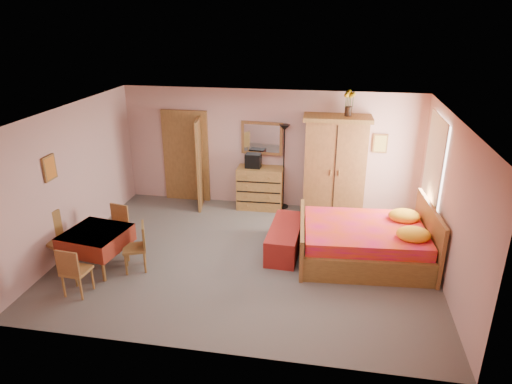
% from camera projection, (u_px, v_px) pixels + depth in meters
% --- Properties ---
extents(floor, '(6.50, 6.50, 0.00)m').
position_uv_depth(floor, '(248.00, 257.00, 8.20)').
color(floor, '#67615B').
rests_on(floor, ground).
extents(ceiling, '(6.50, 6.50, 0.00)m').
position_uv_depth(ceiling, '(247.00, 114.00, 7.24)').
color(ceiling, brown).
rests_on(ceiling, wall_back).
extents(wall_back, '(6.50, 0.10, 2.60)m').
position_uv_depth(wall_back, '(269.00, 149.00, 10.01)').
color(wall_back, '#CD9C94').
rests_on(wall_back, floor).
extents(wall_front, '(6.50, 0.10, 2.60)m').
position_uv_depth(wall_front, '(207.00, 265.00, 5.43)').
color(wall_front, '#CD9C94').
rests_on(wall_front, floor).
extents(wall_left, '(0.10, 5.00, 2.60)m').
position_uv_depth(wall_left, '(71.00, 178.00, 8.25)').
color(wall_left, '#CD9C94').
rests_on(wall_left, floor).
extents(wall_right, '(0.10, 5.00, 2.60)m').
position_uv_depth(wall_right, '(449.00, 203.00, 7.19)').
color(wall_right, '#CD9C94').
rests_on(wall_right, floor).
extents(doorway, '(1.06, 0.12, 2.15)m').
position_uv_depth(doorway, '(186.00, 157.00, 10.39)').
color(doorway, '#9E6B35').
rests_on(doorway, floor).
extents(window, '(0.08, 1.40, 1.95)m').
position_uv_depth(window, '(434.00, 170.00, 8.24)').
color(window, white).
rests_on(window, wall_right).
extents(picture_left, '(0.04, 0.32, 0.42)m').
position_uv_depth(picture_left, '(49.00, 168.00, 7.54)').
color(picture_left, orange).
rests_on(picture_left, wall_left).
extents(picture_back, '(0.30, 0.04, 0.40)m').
position_uv_depth(picture_back, '(380.00, 143.00, 9.51)').
color(picture_back, '#D8BF59').
rests_on(picture_back, wall_back).
extents(chest_of_drawers, '(1.01, 0.52, 0.94)m').
position_uv_depth(chest_of_drawers, '(260.00, 188.00, 10.10)').
color(chest_of_drawers, '#A47337').
rests_on(chest_of_drawers, floor).
extents(wall_mirror, '(0.92, 0.11, 0.73)m').
position_uv_depth(wall_mirror, '(262.00, 138.00, 9.90)').
color(wall_mirror, silver).
rests_on(wall_mirror, wall_back).
extents(stereo, '(0.34, 0.25, 0.31)m').
position_uv_depth(stereo, '(253.00, 161.00, 9.90)').
color(stereo, black).
rests_on(stereo, chest_of_drawers).
extents(floor_lamp, '(0.28, 0.28, 1.89)m').
position_uv_depth(floor_lamp, '(284.00, 167.00, 9.96)').
color(floor_lamp, black).
rests_on(floor_lamp, floor).
extents(wardrobe, '(1.40, 0.76, 2.16)m').
position_uv_depth(wardrobe, '(335.00, 167.00, 9.58)').
color(wardrobe, '#966032').
rests_on(wardrobe, floor).
extents(sunflower_vase, '(0.22, 0.22, 0.52)m').
position_uv_depth(sunflower_vase, '(349.00, 103.00, 9.06)').
color(sunflower_vase, gold).
rests_on(sunflower_vase, wardrobe).
extents(bed, '(2.40, 1.96, 1.05)m').
position_uv_depth(bed, '(364.00, 232.00, 7.96)').
color(bed, '#DC1555').
rests_on(bed, floor).
extents(bench, '(0.59, 1.47, 0.48)m').
position_uv_depth(bench, '(285.00, 238.00, 8.36)').
color(bench, maroon).
rests_on(bench, floor).
extents(dining_table, '(1.07, 1.07, 0.69)m').
position_uv_depth(dining_table, '(98.00, 249.00, 7.75)').
color(dining_table, maroon).
rests_on(dining_table, floor).
extents(chair_south, '(0.40, 0.40, 0.82)m').
position_uv_depth(chair_south, '(76.00, 270.00, 7.01)').
color(chair_south, '#AD783A').
rests_on(chair_south, floor).
extents(chair_north, '(0.44, 0.44, 0.82)m').
position_uv_depth(chair_north, '(115.00, 228.00, 8.35)').
color(chair_north, olive).
rests_on(chair_north, floor).
extents(chair_west, '(0.56, 0.56, 0.94)m').
position_uv_depth(chair_west, '(59.00, 241.00, 7.77)').
color(chair_west, '#9B6834').
rests_on(chair_west, floor).
extents(chair_east, '(0.50, 0.50, 0.83)m').
position_uv_depth(chair_east, '(134.00, 248.00, 7.66)').
color(chair_east, olive).
rests_on(chair_east, floor).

